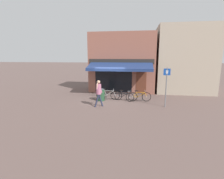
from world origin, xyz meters
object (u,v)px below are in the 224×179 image
at_px(bicycle_orange, 140,96).
at_px(litter_bin, 101,94).
at_px(bicycle_silver, 108,95).
at_px(bicycle_black, 124,96).
at_px(pedestrian_adult, 99,90).
at_px(parking_sign, 166,83).

xyz_separation_m(bicycle_orange, litter_bin, (-2.99, -0.21, 0.13)).
bearing_deg(bicycle_silver, bicycle_black, -11.02).
distance_m(pedestrian_adult, litter_bin, 1.77).
relative_size(bicycle_silver, bicycle_orange, 1.06).
xyz_separation_m(bicycle_silver, parking_sign, (4.19, -1.36, 1.23)).
bearing_deg(litter_bin, bicycle_black, 7.35).
bearing_deg(litter_bin, pedestrian_adult, -81.92).
relative_size(bicycle_silver, bicycle_black, 1.14).
distance_m(bicycle_silver, parking_sign, 4.57).
bearing_deg(pedestrian_adult, bicycle_orange, -156.37).
height_order(bicycle_silver, pedestrian_adult, pedestrian_adult).
bearing_deg(parking_sign, bicycle_silver, 162.06).
xyz_separation_m(bicycle_silver, bicycle_orange, (2.47, -0.09, -0.01)).
distance_m(bicycle_silver, bicycle_black, 1.26).
height_order(bicycle_silver, litter_bin, litter_bin).
distance_m(bicycle_orange, parking_sign, 2.47).
height_order(litter_bin, parking_sign, parking_sign).
relative_size(litter_bin, parking_sign, 0.38).
distance_m(bicycle_black, bicycle_orange, 1.21).
bearing_deg(litter_bin, parking_sign, -12.69).
height_order(bicycle_black, bicycle_orange, bicycle_orange).
xyz_separation_m(bicycle_silver, bicycle_black, (1.26, -0.06, -0.04)).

